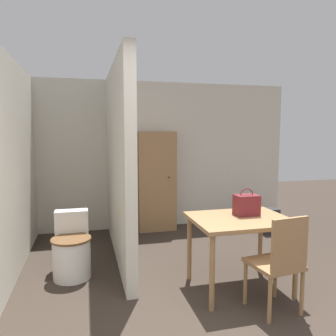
{
  "coord_description": "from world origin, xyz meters",
  "views": [
    {
      "loc": [
        -1.16,
        -1.64,
        1.64
      ],
      "look_at": [
        -0.24,
        1.98,
        1.24
      ],
      "focal_mm": 35.0,
      "sensor_mm": 36.0,
      "label": 1
    }
  ],
  "objects_px": {
    "toilet": "(72,251)",
    "dining_table": "(240,226)",
    "handbag": "(246,205)",
    "wooden_cabinet": "(156,181)",
    "space_heater": "(270,221)",
    "wooden_chair": "(279,261)"
  },
  "relations": [
    {
      "from": "toilet",
      "to": "handbag",
      "type": "distance_m",
      "value": 2.03
    },
    {
      "from": "dining_table",
      "to": "handbag",
      "type": "height_order",
      "value": "handbag"
    },
    {
      "from": "toilet",
      "to": "space_heater",
      "type": "xyz_separation_m",
      "value": [
        3.09,
        0.9,
        -0.1
      ]
    },
    {
      "from": "handbag",
      "to": "space_heater",
      "type": "height_order",
      "value": "handbag"
    },
    {
      "from": "dining_table",
      "to": "handbag",
      "type": "bearing_deg",
      "value": 36.87
    },
    {
      "from": "dining_table",
      "to": "space_heater",
      "type": "relative_size",
      "value": 2.48
    },
    {
      "from": "toilet",
      "to": "dining_table",
      "type": "bearing_deg",
      "value": -23.47
    },
    {
      "from": "toilet",
      "to": "space_heater",
      "type": "relative_size",
      "value": 1.78
    },
    {
      "from": "wooden_chair",
      "to": "space_heater",
      "type": "xyz_separation_m",
      "value": [
        1.24,
        2.18,
        -0.3
      ]
    },
    {
      "from": "dining_table",
      "to": "wooden_chair",
      "type": "xyz_separation_m",
      "value": [
        0.12,
        -0.53,
        -0.18
      ]
    },
    {
      "from": "wooden_cabinet",
      "to": "space_heater",
      "type": "relative_size",
      "value": 4.11
    },
    {
      "from": "wooden_chair",
      "to": "wooden_cabinet",
      "type": "height_order",
      "value": "wooden_cabinet"
    },
    {
      "from": "wooden_chair",
      "to": "handbag",
      "type": "bearing_deg",
      "value": 83.48
    },
    {
      "from": "dining_table",
      "to": "toilet",
      "type": "height_order",
      "value": "dining_table"
    },
    {
      "from": "dining_table",
      "to": "handbag",
      "type": "relative_size",
      "value": 3.43
    },
    {
      "from": "dining_table",
      "to": "wooden_cabinet",
      "type": "xyz_separation_m",
      "value": [
        -0.39,
        2.3,
        0.16
      ]
    },
    {
      "from": "wooden_cabinet",
      "to": "space_heater",
      "type": "bearing_deg",
      "value": -20.55
    },
    {
      "from": "dining_table",
      "to": "handbag",
      "type": "distance_m",
      "value": 0.25
    },
    {
      "from": "wooden_chair",
      "to": "handbag",
      "type": "relative_size",
      "value": 3.16
    },
    {
      "from": "wooden_cabinet",
      "to": "dining_table",
      "type": "bearing_deg",
      "value": -80.28
    },
    {
      "from": "wooden_chair",
      "to": "toilet",
      "type": "xyz_separation_m",
      "value": [
        -1.84,
        1.28,
        -0.2
      ]
    },
    {
      "from": "toilet",
      "to": "wooden_cabinet",
      "type": "height_order",
      "value": "wooden_cabinet"
    }
  ]
}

